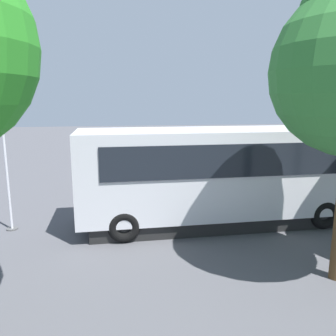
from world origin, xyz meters
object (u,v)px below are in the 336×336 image
object	(u,v)px
tour_bus	(219,177)
parked_motorcycle_silver	(262,188)
spectator_far_left	(216,174)
traffic_cone	(158,172)
flagpole	(3,145)
spectator_centre	(161,178)
spectator_left	(188,176)
stunt_motorcycle	(121,163)

from	to	relation	value
tour_bus	parked_motorcycle_silver	bearing A→B (deg)	-138.18
spectator_far_left	traffic_cone	distance (m)	4.90
tour_bus	traffic_cone	distance (m)	7.49
tour_bus	flagpole	world-z (taller)	flagpole
spectator_centre	tour_bus	bearing A→B (deg)	121.17
spectator_centre	spectator_left	bearing A→B (deg)	-165.92
parked_motorcycle_silver	flagpole	size ratio (longest dim) A/B	0.36
stunt_motorcycle	flagpole	bearing A→B (deg)	58.25
spectator_left	parked_motorcycle_silver	distance (m)	3.19
flagpole	stunt_motorcycle	bearing A→B (deg)	-121.75
spectator_left	flagpole	distance (m)	7.21
traffic_cone	flagpole	bearing A→B (deg)	49.85
flagpole	tour_bus	bearing A→B (deg)	176.24
stunt_motorcycle	parked_motorcycle_silver	bearing A→B (deg)	144.83
spectator_far_left	stunt_motorcycle	xyz separation A→B (m)	(3.93, -3.70, -0.08)
tour_bus	flagpole	xyz separation A→B (m)	(6.91, -0.45, 1.15)
spectator_far_left	stunt_motorcycle	world-z (taller)	spectator_far_left
spectator_far_left	traffic_cone	xyz separation A→B (m)	(1.94, -4.44, -0.76)
tour_bus	spectator_far_left	distance (m)	3.01
tour_bus	flagpole	bearing A→B (deg)	-3.76
stunt_motorcycle	flagpole	size ratio (longest dim) A/B	0.36
flagpole	traffic_cone	size ratio (longest dim) A/B	9.03
spectator_far_left	spectator_centre	xyz separation A→B (m)	(2.41, 0.18, -0.03)
flagpole	traffic_cone	world-z (taller)	flagpole
parked_motorcycle_silver	stunt_motorcycle	bearing A→B (deg)	-35.17
spectator_centre	parked_motorcycle_silver	size ratio (longest dim) A/B	0.86
spectator_left	spectator_centre	xyz separation A→B (m)	(1.22, 0.31, 0.02)
tour_bus	parked_motorcycle_silver	size ratio (longest dim) A/B	4.64
spectator_left	stunt_motorcycle	distance (m)	4.50
spectator_left	flagpole	xyz separation A→B (m)	(6.52, 2.52, 1.79)
spectator_left	flagpole	world-z (taller)	flagpole
spectator_far_left	flagpole	distance (m)	8.25
spectator_centre	parked_motorcycle_silver	world-z (taller)	spectator_centre
stunt_motorcycle	traffic_cone	xyz separation A→B (m)	(-1.99, -0.74, -0.68)
spectator_centre	traffic_cone	size ratio (longest dim) A/B	2.75
parked_motorcycle_silver	traffic_cone	bearing A→B (deg)	-51.55
tour_bus	spectator_far_left	size ratio (longest dim) A/B	5.26
tour_bus	spectator_left	world-z (taller)	tour_bus
stunt_motorcycle	spectator_centre	bearing A→B (deg)	111.50
traffic_cone	spectator_centre	bearing A→B (deg)	84.26
spectator_far_left	spectator_left	bearing A→B (deg)	-6.25
parked_motorcycle_silver	spectator_left	bearing A→B (deg)	-10.10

